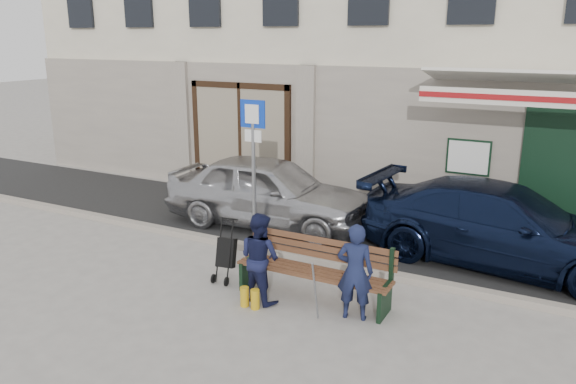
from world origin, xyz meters
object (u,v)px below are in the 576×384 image
Objects in this scene: car_silver at (269,191)px; stroller at (226,254)px; woman at (260,257)px; bench at (311,271)px; parking_sign at (253,149)px; man at (355,272)px; car_navy at (502,226)px.

car_silver is 4.26× the size of stroller.
car_silver is at bearing -48.16° from woman.
car_silver is 1.81× the size of bench.
parking_sign is 2.68× the size of stroller.
stroller is at bearing -19.07° from man.
bench is (2.24, -2.68, -0.28)m from car_silver.
car_silver is 4.57m from car_navy.
car_navy reaches higher than bench.
car_silver is at bearing 129.96° from bench.
man is 1.02× the size of woman.
woman is (1.59, -3.06, -0.05)m from car_silver.
parking_sign is at bearing 97.10° from stroller.
woman is (-0.65, -0.39, 0.23)m from bench.
car_silver reaches higher than woman.
man is (2.79, -1.93, -1.14)m from parking_sign.
bench is at bearing -134.98° from woman.
parking_sign is at bearing -42.66° from woman.
car_silver is 3.45m from woman.
car_navy is 4.73× the size of stroller.
car_silver is 3.17× the size of woman.
car_silver is at bearing 103.94° from parking_sign.
parking_sign is 3.58m from man.
parking_sign is at bearing 109.29° from car_navy.
bench is (1.99, -1.68, -1.38)m from parking_sign.
car_navy reaches higher than man.
bench is 1.50m from stroller.
car_navy is 3.38m from man.
bench is 1.75× the size of woman.
woman is at bearing 141.87° from car_navy.
car_silver is 2.81m from stroller.
car_navy is 4.33m from woman.
car_silver is 0.90× the size of car_navy.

